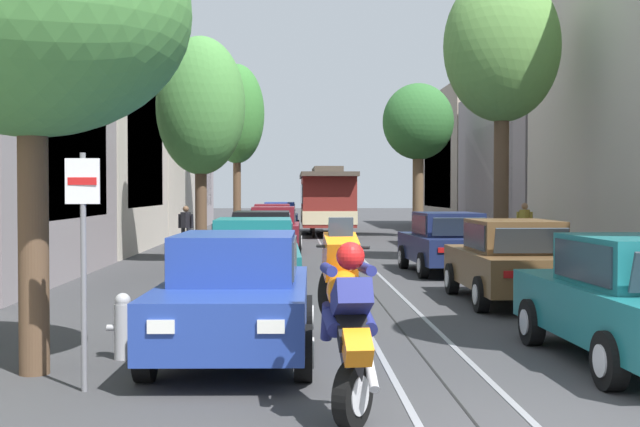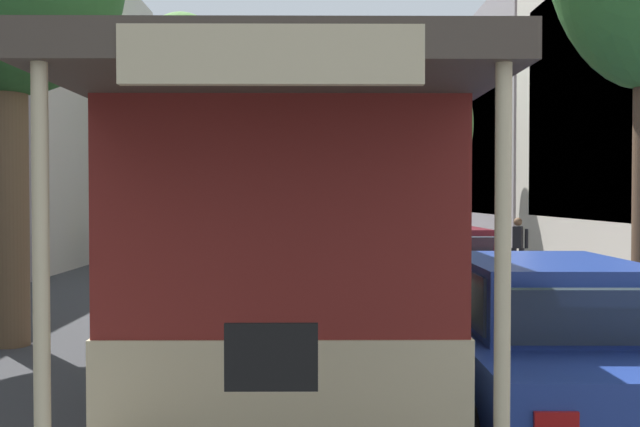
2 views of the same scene
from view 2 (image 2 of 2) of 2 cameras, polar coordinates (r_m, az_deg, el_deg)
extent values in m
plane|color=#38383A|center=(21.68, -0.98, -4.31)|extent=(160.00, 160.00, 0.00)
cube|color=gray|center=(18.53, 0.57, -5.27)|extent=(0.08, 59.75, 0.01)
cube|color=gray|center=(18.54, -2.72, -5.27)|extent=(0.08, 59.75, 0.01)
cube|color=black|center=(18.53, -1.08, -5.27)|extent=(0.03, 59.75, 0.01)
cube|color=beige|center=(40.14, 12.46, 3.93)|extent=(4.42, 10.05, 7.91)
cube|color=#2D3842|center=(39.70, 9.37, 3.40)|extent=(0.04, 7.24, 4.75)
cube|color=gray|center=(30.39, 17.82, 6.55)|extent=(5.46, 10.05, 9.84)
cube|color=#2D3842|center=(29.61, 12.79, 5.76)|extent=(0.04, 7.24, 5.90)
cube|color=#2D3842|center=(19.76, 19.75, 8.80)|extent=(0.04, 7.24, 6.31)
cube|color=beige|center=(39.13, -14.81, 5.43)|extent=(5.10, 12.64, 9.88)
cube|color=#2D3842|center=(38.55, -11.15, 4.78)|extent=(0.04, 9.06, 5.93)
cube|color=beige|center=(26.71, -20.91, 7.68)|extent=(4.26, 12.64, 10.24)
cube|color=#2D3842|center=(26.00, -16.51, 6.75)|extent=(0.04, 9.06, 6.14)
cube|color=#233D93|center=(38.58, 2.83, -0.84)|extent=(1.90, 4.34, 0.66)
cube|color=#233D93|center=(38.41, 2.84, 0.09)|extent=(1.52, 2.10, 0.60)
cube|color=#2D3842|center=(39.24, 2.80, 0.08)|extent=(1.34, 0.25, 0.47)
cube|color=#2D3842|center=(37.22, 2.90, 0.01)|extent=(1.30, 0.23, 0.45)
cube|color=#2D3842|center=(38.39, 1.73, 0.09)|extent=(0.07, 1.81, 0.47)
cube|color=#2D3842|center=(38.44, 3.96, 0.09)|extent=(0.07, 1.81, 0.47)
cube|color=white|center=(40.72, 1.95, -0.59)|extent=(0.28, 0.05, 0.14)
cube|color=#B21414|center=(36.40, 2.07, -0.82)|extent=(0.28, 0.05, 0.12)
cube|color=white|center=(40.75, 3.52, -0.59)|extent=(0.28, 0.05, 0.14)
cube|color=#B21414|center=(36.44, 3.83, -0.82)|extent=(0.28, 0.05, 0.12)
cylinder|color=black|center=(39.90, 1.51, -1.24)|extent=(0.21, 0.64, 0.64)
cylinder|color=silver|center=(39.90, 1.35, -1.24)|extent=(0.03, 0.35, 0.35)
cylinder|color=black|center=(39.96, 4.03, -1.24)|extent=(0.21, 0.64, 0.64)
cylinder|color=silver|center=(39.97, 4.19, -1.24)|extent=(0.03, 0.35, 0.35)
cylinder|color=black|center=(37.24, 1.55, -1.43)|extent=(0.21, 0.64, 0.64)
cylinder|color=silver|center=(37.24, 1.38, -1.43)|extent=(0.03, 0.35, 0.35)
cylinder|color=black|center=(37.30, 4.25, -1.43)|extent=(0.21, 0.64, 0.64)
cylinder|color=silver|center=(37.31, 4.42, -1.43)|extent=(0.03, 0.35, 0.35)
cube|color=#196B70|center=(32.60, 3.50, -1.25)|extent=(1.86, 4.32, 0.66)
cube|color=#196B70|center=(32.43, 3.52, -0.16)|extent=(1.50, 2.08, 0.60)
cube|color=#2D3842|center=(33.27, 3.40, -0.15)|extent=(1.33, 0.24, 0.47)
cube|color=#2D3842|center=(31.25, 3.70, -0.25)|extent=(1.30, 0.22, 0.45)
cube|color=#2D3842|center=(32.38, 2.20, -0.16)|extent=(0.06, 1.81, 0.47)
cube|color=#2D3842|center=(32.50, 4.84, -0.15)|extent=(0.06, 1.81, 0.47)
cube|color=white|center=(34.71, 2.29, -0.93)|extent=(0.28, 0.04, 0.14)
cube|color=#B21414|center=(30.41, 2.79, -1.26)|extent=(0.28, 0.04, 0.12)
cube|color=white|center=(34.80, 4.12, -0.93)|extent=(0.28, 0.04, 0.14)
cube|color=#B21414|center=(30.50, 4.88, -1.25)|extent=(0.28, 0.04, 0.12)
cylinder|color=black|center=(33.89, 1.83, -1.71)|extent=(0.21, 0.64, 0.64)
cylinder|color=silver|center=(33.88, 1.64, -1.71)|extent=(0.02, 0.35, 0.35)
cylinder|color=black|center=(34.03, 4.79, -1.70)|extent=(0.21, 0.64, 0.64)
cylinder|color=silver|center=(34.04, 4.98, -1.70)|extent=(0.02, 0.35, 0.35)
cylinder|color=black|center=(31.23, 2.09, -1.98)|extent=(0.21, 0.64, 0.64)
cylinder|color=silver|center=(31.23, 1.89, -1.98)|extent=(0.02, 0.35, 0.35)
cylinder|color=black|center=(31.38, 5.30, -1.96)|extent=(0.21, 0.64, 0.64)
cylinder|color=silver|center=(31.40, 5.50, -1.96)|extent=(0.02, 0.35, 0.35)
cube|color=black|center=(26.44, 4.54, -1.87)|extent=(1.81, 4.30, 0.66)
cube|color=black|center=(26.26, 4.57, -0.52)|extent=(1.48, 2.07, 0.60)
cube|color=#2D3842|center=(27.10, 4.41, -0.50)|extent=(1.33, 0.22, 0.47)
cube|color=#2D3842|center=(25.09, 4.81, -0.66)|extent=(1.30, 0.20, 0.45)
cube|color=#2D3842|center=(26.21, 2.94, -0.52)|extent=(0.03, 1.81, 0.47)
cube|color=#2D3842|center=(26.34, 6.19, -0.52)|extent=(0.03, 1.81, 0.47)
cube|color=white|center=(28.54, 3.04, -1.43)|extent=(0.28, 0.04, 0.14)
cube|color=#B21414|center=(24.24, 3.67, -1.93)|extent=(0.28, 0.04, 0.12)
cube|color=white|center=(28.63, 5.27, -1.43)|extent=(0.28, 0.04, 0.14)
cube|color=#B21414|center=(24.35, 6.30, -1.93)|extent=(0.28, 0.04, 0.12)
cylinder|color=black|center=(27.73, 2.48, -2.40)|extent=(0.20, 0.64, 0.64)
cylinder|color=silver|center=(27.72, 2.25, -2.40)|extent=(0.02, 0.35, 0.35)
cylinder|color=black|center=(27.87, 6.10, -2.39)|extent=(0.20, 0.64, 0.64)
cylinder|color=silver|center=(27.89, 6.33, -2.39)|extent=(0.02, 0.35, 0.35)
cylinder|color=black|center=(25.07, 2.80, -2.81)|extent=(0.20, 0.64, 0.64)
cylinder|color=silver|center=(25.06, 2.55, -2.81)|extent=(0.02, 0.35, 0.35)
cylinder|color=black|center=(25.23, 6.80, -2.79)|extent=(0.20, 0.64, 0.64)
cylinder|color=silver|center=(25.25, 7.04, -2.79)|extent=(0.02, 0.35, 0.35)
cube|color=maroon|center=(19.46, 5.85, -3.05)|extent=(1.85, 4.32, 0.66)
cube|color=maroon|center=(19.27, 5.90, -1.22)|extent=(1.50, 2.08, 0.60)
cube|color=#2D3842|center=(20.10, 5.67, -1.16)|extent=(1.33, 0.24, 0.47)
cube|color=#2D3842|center=(18.09, 6.27, -1.45)|extent=(1.30, 0.21, 0.45)
cube|color=#2D3842|center=(19.21, 3.68, -1.22)|extent=(0.05, 1.81, 0.47)
cube|color=#2D3842|center=(19.36, 8.11, -1.21)|extent=(0.05, 1.81, 0.47)
cube|color=white|center=(21.55, 3.82, -2.35)|extent=(0.28, 0.04, 0.14)
cube|color=#B21414|center=(17.25, 4.71, -3.28)|extent=(0.28, 0.04, 0.12)
cube|color=white|center=(21.65, 6.77, -2.34)|extent=(0.28, 0.04, 0.14)
cube|color=#B21414|center=(17.38, 8.38, -3.26)|extent=(0.28, 0.04, 0.12)
cylinder|color=black|center=(20.74, 3.07, -3.68)|extent=(0.21, 0.64, 0.64)
cylinder|color=silver|center=(20.74, 2.76, -3.68)|extent=(0.02, 0.35, 0.35)
cylinder|color=black|center=(20.90, 7.90, -3.66)|extent=(0.21, 0.64, 0.64)
cylinder|color=silver|center=(20.92, 8.20, -3.65)|extent=(0.02, 0.35, 0.35)
cylinder|color=black|center=(18.09, 3.48, -4.43)|extent=(0.21, 0.64, 0.64)
cylinder|color=silver|center=(18.09, 3.13, -4.43)|extent=(0.02, 0.35, 0.35)
cylinder|color=black|center=(18.28, 9.01, -4.39)|extent=(0.21, 0.64, 0.64)
cylinder|color=silver|center=(18.29, 9.36, -4.38)|extent=(0.02, 0.35, 0.35)
cube|color=maroon|center=(13.38, 9.61, -5.08)|extent=(1.89, 4.34, 0.66)
cube|color=maroon|center=(13.18, 9.75, -2.43)|extent=(1.52, 2.09, 0.60)
cube|color=#2D3842|center=(14.00, 9.07, -2.29)|extent=(1.34, 0.25, 0.47)
cube|color=#2D3842|center=(12.03, 10.86, -2.90)|extent=(1.30, 0.22, 0.45)
cube|color=#2D3842|center=(13.05, 6.53, -2.46)|extent=(0.07, 1.81, 0.47)
cube|color=#2D3842|center=(13.35, 12.90, -2.40)|extent=(0.07, 1.81, 0.47)
cube|color=white|center=(15.40, 6.00, -3.85)|extent=(0.28, 0.05, 0.14)
cube|color=#B21414|center=(11.16, 8.96, -5.86)|extent=(0.28, 0.05, 0.12)
cube|color=white|center=(15.59, 10.08, -3.80)|extent=(0.28, 0.05, 0.14)
cube|color=#B21414|center=(11.42, 14.50, -5.72)|extent=(0.28, 0.05, 0.12)
cylinder|color=black|center=(14.59, 5.17, -5.84)|extent=(0.21, 0.64, 0.64)
cylinder|color=silver|center=(14.58, 4.74, -5.84)|extent=(0.03, 0.35, 0.35)
cylinder|color=black|center=(14.90, 11.94, -5.71)|extent=(0.21, 0.64, 0.64)
cylinder|color=silver|center=(14.93, 12.35, -5.70)|extent=(0.03, 0.35, 0.35)
cylinder|color=black|center=(11.98, 6.69, -7.43)|extent=(0.21, 0.64, 0.64)
cylinder|color=silver|center=(11.96, 6.17, -7.44)|extent=(0.03, 0.35, 0.35)
cylinder|color=black|center=(12.35, 14.86, -7.20)|extent=(0.21, 0.64, 0.64)
cylinder|color=silver|center=(12.38, 15.35, -7.18)|extent=(0.03, 0.35, 0.35)
cube|color=#233D93|center=(7.00, 17.32, -11.08)|extent=(1.85, 4.32, 0.66)
cube|color=#233D93|center=(6.75, 17.73, -6.12)|extent=(1.50, 2.08, 0.60)
cube|color=#2D3842|center=(7.55, 15.81, -5.47)|extent=(1.33, 0.24, 0.47)
cube|color=#2D3842|center=(5.65, 21.37, -7.82)|extent=(1.30, 0.21, 0.45)
cube|color=#2D3842|center=(6.57, 11.46, -6.29)|extent=(0.05, 1.81, 0.47)
cube|color=#2D3842|center=(7.01, 23.61, -5.89)|extent=(0.05, 1.81, 0.47)
cube|color=white|center=(8.92, 9.74, -7.69)|extent=(0.28, 0.04, 0.14)
cube|color=#B21414|center=(4.82, 18.57, -15.64)|extent=(0.28, 0.04, 0.12)
cube|color=white|center=(9.17, 16.69, -7.48)|extent=(0.28, 0.04, 0.14)
cylinder|color=black|center=(8.16, 8.43, -11.62)|extent=(0.21, 0.64, 0.64)
cylinder|color=silver|center=(8.14, 7.64, -11.64)|extent=(0.02, 0.35, 0.35)
cylinder|color=black|center=(8.58, 20.37, -11.04)|extent=(0.21, 0.64, 0.64)
cylinder|color=silver|center=(8.62, 21.07, -10.99)|extent=(0.02, 0.35, 0.35)
cube|color=#196B70|center=(39.15, -4.45, -0.81)|extent=(1.92, 4.35, 0.66)
cube|color=#196B70|center=(39.28, -4.44, 0.11)|extent=(1.53, 2.11, 0.60)
cube|color=#2D3842|center=(38.44, -4.50, 0.05)|extent=(1.34, 0.26, 0.47)
cube|color=#2D3842|center=(40.46, -4.37, 0.12)|extent=(1.30, 0.23, 0.45)
cube|color=#2D3842|center=(39.25, -3.35, 0.11)|extent=(0.08, 1.81, 0.47)
cube|color=#2D3842|center=(39.31, -5.53, 0.11)|extent=(0.08, 1.81, 0.47)
cube|color=white|center=(36.96, -3.73, -0.79)|extent=(0.28, 0.05, 0.14)
cube|color=#B21414|center=(41.28, -3.55, -0.56)|extent=(0.28, 0.05, 0.12)
cube|color=white|center=(37.01, -5.46, -0.79)|extent=(0.28, 0.05, 0.14)
cube|color=#B21414|center=(41.32, -5.10, -0.56)|extent=(0.28, 0.05, 0.12)
cylinder|color=black|center=(37.80, -3.20, -1.39)|extent=(0.22, 0.65, 0.64)
cylinder|color=silver|center=(37.80, -3.04, -1.39)|extent=(0.03, 0.35, 0.35)
cylinder|color=black|center=(37.88, -5.87, -1.39)|extent=(0.22, 0.65, 0.64)
cylinder|color=silver|center=(37.89, -6.03, -1.39)|extent=(0.03, 0.35, 0.35)
cylinder|color=black|center=(40.46, -3.13, -1.21)|extent=(0.22, 0.65, 0.64)
cylinder|color=silver|center=(40.46, -2.97, -1.21)|extent=(0.03, 0.35, 0.35)
cylinder|color=black|center=(40.54, -5.62, -1.21)|extent=(0.22, 0.65, 0.64)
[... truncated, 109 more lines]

